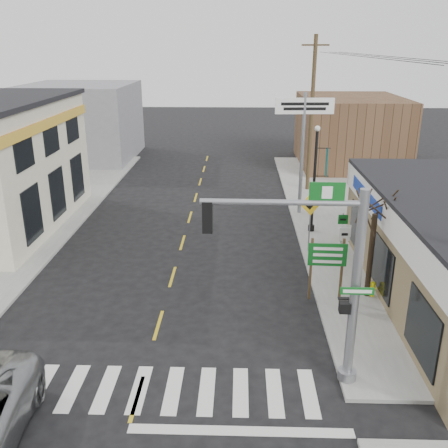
{
  "coord_description": "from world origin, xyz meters",
  "views": [
    {
      "loc": [
        2.89,
        -11.74,
        9.66
      ],
      "look_at": [
        2.3,
        7.16,
        2.8
      ],
      "focal_mm": 40.0,
      "sensor_mm": 36.0,
      "label": 1
    }
  ],
  "objects_px": {
    "lamp_post": "(316,172)",
    "dance_center_sign": "(304,124)",
    "utility_pole_far": "(312,113)",
    "guide_sign": "(327,261)",
    "fire_hydrant": "(373,288)",
    "traffic_signal_pole": "(331,269)",
    "bare_tree": "(377,199)"
  },
  "relations": [
    {
      "from": "guide_sign",
      "to": "utility_pole_far",
      "type": "distance_m",
      "value": 16.43
    },
    {
      "from": "fire_hydrant",
      "to": "dance_center_sign",
      "type": "relative_size",
      "value": 0.09
    },
    {
      "from": "lamp_post",
      "to": "bare_tree",
      "type": "distance_m",
      "value": 7.45
    },
    {
      "from": "lamp_post",
      "to": "utility_pole_far",
      "type": "relative_size",
      "value": 0.56
    },
    {
      "from": "fire_hydrant",
      "to": "lamp_post",
      "type": "bearing_deg",
      "value": 100.7
    },
    {
      "from": "traffic_signal_pole",
      "to": "bare_tree",
      "type": "xyz_separation_m",
      "value": [
        2.59,
        5.37,
        0.42
      ]
    },
    {
      "from": "lamp_post",
      "to": "traffic_signal_pole",
      "type": "bearing_deg",
      "value": -82.93
    },
    {
      "from": "guide_sign",
      "to": "fire_hydrant",
      "type": "bearing_deg",
      "value": 13.05
    },
    {
      "from": "traffic_signal_pole",
      "to": "guide_sign",
      "type": "relative_size",
      "value": 2.37
    },
    {
      "from": "traffic_signal_pole",
      "to": "fire_hydrant",
      "type": "distance_m",
      "value": 6.85
    },
    {
      "from": "guide_sign",
      "to": "dance_center_sign",
      "type": "distance_m",
      "value": 11.41
    },
    {
      "from": "guide_sign",
      "to": "lamp_post",
      "type": "distance_m",
      "value": 7.91
    },
    {
      "from": "traffic_signal_pole",
      "to": "bare_tree",
      "type": "relative_size",
      "value": 1.19
    },
    {
      "from": "lamp_post",
      "to": "dance_center_sign",
      "type": "bearing_deg",
      "value": 110.14
    },
    {
      "from": "fire_hydrant",
      "to": "dance_center_sign",
      "type": "bearing_deg",
      "value": 99.55
    },
    {
      "from": "guide_sign",
      "to": "lamp_post",
      "type": "xyz_separation_m",
      "value": [
        0.57,
        7.73,
        1.59
      ]
    },
    {
      "from": "fire_hydrant",
      "to": "bare_tree",
      "type": "height_order",
      "value": "bare_tree"
    },
    {
      "from": "dance_center_sign",
      "to": "fire_hydrant",
      "type": "bearing_deg",
      "value": -83.35
    },
    {
      "from": "traffic_signal_pole",
      "to": "bare_tree",
      "type": "bearing_deg",
      "value": 65.1
    },
    {
      "from": "dance_center_sign",
      "to": "utility_pole_far",
      "type": "relative_size",
      "value": 0.69
    },
    {
      "from": "traffic_signal_pole",
      "to": "dance_center_sign",
      "type": "distance_m",
      "value": 15.91
    },
    {
      "from": "lamp_post",
      "to": "utility_pole_far",
      "type": "bearing_deg",
      "value": 98.1
    },
    {
      "from": "dance_center_sign",
      "to": "bare_tree",
      "type": "distance_m",
      "value": 10.6
    },
    {
      "from": "lamp_post",
      "to": "dance_center_sign",
      "type": "relative_size",
      "value": 0.81
    },
    {
      "from": "lamp_post",
      "to": "dance_center_sign",
      "type": "height_order",
      "value": "dance_center_sign"
    },
    {
      "from": "traffic_signal_pole",
      "to": "dance_center_sign",
      "type": "bearing_deg",
      "value": 87.1
    },
    {
      "from": "bare_tree",
      "to": "fire_hydrant",
      "type": "bearing_deg",
      "value": -15.31
    },
    {
      "from": "traffic_signal_pole",
      "to": "utility_pole_far",
      "type": "distance_m",
      "value": 21.12
    },
    {
      "from": "bare_tree",
      "to": "dance_center_sign",
      "type": "bearing_deg",
      "value": 98.52
    },
    {
      "from": "bare_tree",
      "to": "guide_sign",
      "type": "bearing_deg",
      "value": -166.61
    },
    {
      "from": "lamp_post",
      "to": "utility_pole_far",
      "type": "xyz_separation_m",
      "value": [
        0.76,
        8.26,
        1.9
      ]
    },
    {
      "from": "guide_sign",
      "to": "fire_hydrant",
      "type": "height_order",
      "value": "guide_sign"
    }
  ]
}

